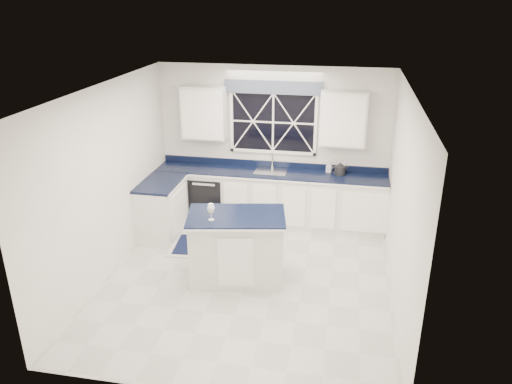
% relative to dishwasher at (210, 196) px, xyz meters
% --- Properties ---
extents(ground, '(4.50, 4.50, 0.00)m').
position_rel_dishwasher_xyz_m(ground, '(1.10, -1.95, -0.41)').
color(ground, beige).
rests_on(ground, ground).
extents(back_wall, '(4.00, 0.10, 2.70)m').
position_rel_dishwasher_xyz_m(back_wall, '(1.10, 0.30, 0.94)').
color(back_wall, white).
rests_on(back_wall, ground).
extents(base_cabinets, '(3.99, 1.60, 0.90)m').
position_rel_dishwasher_xyz_m(base_cabinets, '(0.77, -0.17, 0.04)').
color(base_cabinets, white).
rests_on(base_cabinets, ground).
extents(countertop, '(3.98, 0.64, 0.04)m').
position_rel_dishwasher_xyz_m(countertop, '(1.10, 0.00, 0.51)').
color(countertop, black).
rests_on(countertop, base_cabinets).
extents(dishwasher, '(0.60, 0.58, 0.82)m').
position_rel_dishwasher_xyz_m(dishwasher, '(0.00, 0.00, 0.00)').
color(dishwasher, black).
rests_on(dishwasher, ground).
extents(window, '(1.65, 0.09, 1.26)m').
position_rel_dishwasher_xyz_m(window, '(1.10, 0.25, 1.42)').
color(window, black).
rests_on(window, ground).
extents(upper_cabinets, '(3.10, 0.34, 0.90)m').
position_rel_dishwasher_xyz_m(upper_cabinets, '(1.10, 0.13, 1.49)').
color(upper_cabinets, white).
rests_on(upper_cabinets, ground).
extents(faucet, '(0.05, 0.20, 0.30)m').
position_rel_dishwasher_xyz_m(faucet, '(1.10, 0.19, 0.69)').
color(faucet, silver).
rests_on(faucet, countertop).
extents(island, '(1.45, 1.03, 0.99)m').
position_rel_dishwasher_xyz_m(island, '(0.94, -1.95, 0.09)').
color(island, white).
rests_on(island, ground).
extents(rug, '(1.43, 0.95, 0.02)m').
position_rel_dishwasher_xyz_m(rug, '(0.35, -1.09, -0.40)').
color(rug, beige).
rests_on(rug, ground).
extents(kettle, '(0.29, 0.23, 0.21)m').
position_rel_dishwasher_xyz_m(kettle, '(2.28, 0.10, 0.63)').
color(kettle, '#2C2C2E').
rests_on(kettle, countertop).
extents(wine_glass, '(0.10, 0.10, 0.23)m').
position_rel_dishwasher_xyz_m(wine_glass, '(0.65, -2.16, 0.74)').
color(wine_glass, silver).
rests_on(wine_glass, island).
extents(soap_bottle, '(0.10, 0.10, 0.20)m').
position_rel_dishwasher_xyz_m(soap_bottle, '(2.09, 0.19, 0.63)').
color(soap_bottle, silver).
rests_on(soap_bottle, countertop).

